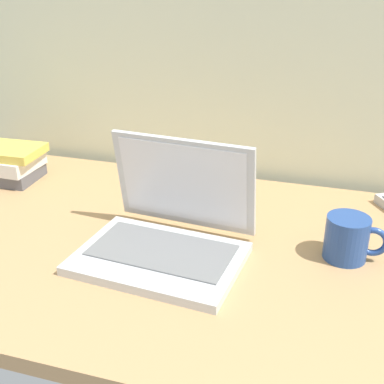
# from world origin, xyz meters

# --- Properties ---
(desk) EXTENTS (1.60, 0.76, 0.03)m
(desk) POSITION_xyz_m (0.00, 0.00, 0.01)
(desk) COLOR tan
(desk) RESTS_ON ground
(laptop) EXTENTS (0.33, 0.28, 0.22)m
(laptop) POSITION_xyz_m (-0.08, -0.04, 0.08)
(laptop) COLOR silver
(laptop) RESTS_ON desk
(coffee_mug) EXTENTS (0.12, 0.08, 0.09)m
(coffee_mug) POSITION_xyz_m (0.26, 0.04, 0.07)
(coffee_mug) COLOR #26478C
(coffee_mug) RESTS_ON desk
(book_stack) EXTENTS (0.20, 0.14, 0.09)m
(book_stack) POSITION_xyz_m (-0.61, 0.19, 0.08)
(book_stack) COLOR #595960
(book_stack) RESTS_ON desk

